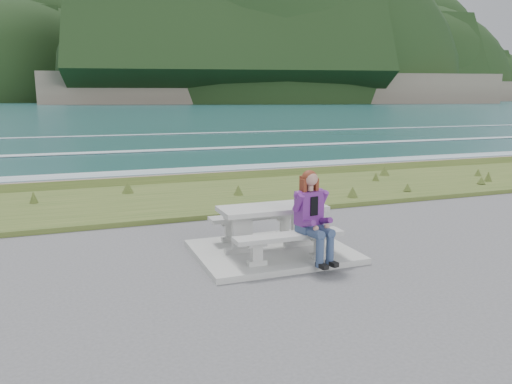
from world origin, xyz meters
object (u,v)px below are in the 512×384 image
at_px(picnic_table, 272,216).
at_px(bench_landward, 289,240).
at_px(bench_seaward, 258,220).
at_px(seated_woman, 315,229).

bearing_deg(picnic_table, bench_landward, -90.00).
height_order(picnic_table, bench_landward, picnic_table).
distance_m(bench_landward, bench_seaward, 1.40).
distance_m(picnic_table, seated_woman, 0.92).
xyz_separation_m(bench_landward, seated_woman, (0.38, -0.13, 0.18)).
distance_m(bench_landward, seated_woman, 0.44).
bearing_deg(bench_seaward, picnic_table, -90.00).
height_order(picnic_table, seated_woman, seated_woman).
relative_size(picnic_table, seated_woman, 1.25).
height_order(bench_landward, seated_woman, seated_woman).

